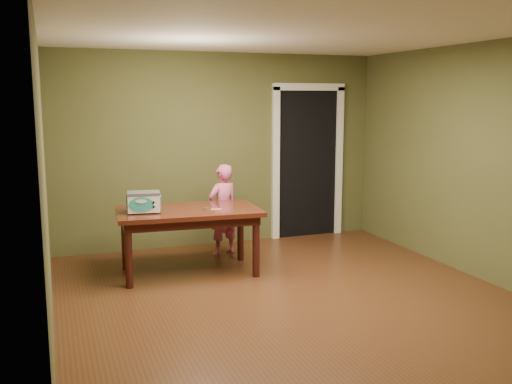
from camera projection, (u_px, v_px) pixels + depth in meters
floor at (294, 302)px, 5.65m from camera, size 5.00×5.00×0.00m
room_shell at (296, 129)px, 5.37m from camera, size 4.52×5.02×2.61m
doorway at (299, 162)px, 8.50m from camera, size 1.10×0.66×2.25m
dining_table at (189, 218)px, 6.48m from camera, size 1.66×1.01×0.75m
toy_oven at (144, 201)px, 6.25m from camera, size 0.40×0.30×0.23m
baking_pan at (208, 208)px, 6.44m from camera, size 0.10×0.10×0.02m
spatula at (214, 209)px, 6.43m from camera, size 0.18×0.04×0.01m
child at (223, 210)px, 7.27m from camera, size 0.50×0.40×1.17m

